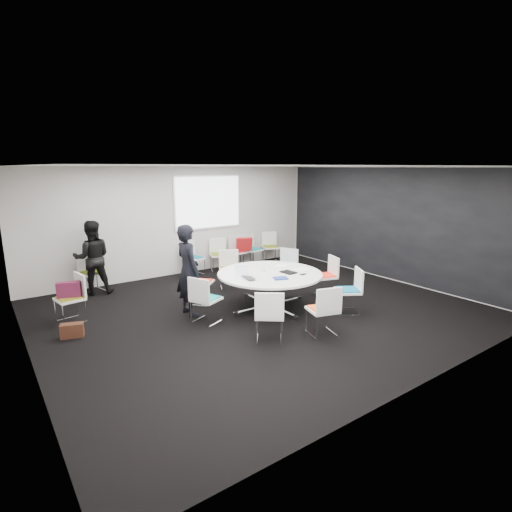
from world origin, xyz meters
TOP-DOWN VIEW (x-y plane):
  - room_shell at (0.09, 0.00)m, footprint 8.08×7.08m
  - conference_table at (0.24, -0.02)m, footprint 2.07×2.07m
  - projection_screen at (0.80, 3.46)m, footprint 1.90×0.03m
  - chair_ring_a at (1.70, -0.11)m, footprint 0.57×0.58m
  - chair_ring_b at (1.47, 0.97)m, footprint 0.60×0.61m
  - chair_ring_c at (0.30, 1.59)m, footprint 0.60×0.60m
  - chair_ring_d at (-0.76, 1.03)m, footprint 0.64×0.64m
  - chair_ring_e at (-1.18, 0.03)m, footprint 0.60×0.60m
  - chair_ring_f at (-0.72, -1.27)m, footprint 0.64×0.64m
  - chair_ring_g at (0.15, -1.60)m, footprint 0.57×0.56m
  - chair_ring_h at (1.31, -1.12)m, footprint 0.62×0.63m
  - chair_back_a at (0.13, 3.14)m, footprint 0.55×0.54m
  - chair_back_b at (0.91, 3.14)m, footprint 0.59×0.58m
  - chair_back_c at (1.60, 3.17)m, footprint 0.54×0.53m
  - chair_back_d at (2.04, 3.16)m, footprint 0.52×0.51m
  - chair_back_e at (2.70, 3.16)m, footprint 0.60×0.59m
  - chair_spare_left at (-3.17, 1.49)m, footprint 0.52×0.53m
  - chair_person_back at (-2.40, 3.17)m, footprint 0.55×0.54m
  - person_main at (-1.24, 0.59)m, footprint 0.42×0.64m
  - person_back at (-2.39, 3.00)m, footprint 0.92×0.79m
  - laptop at (-0.30, -0.14)m, footprint 0.29×0.40m
  - laptop_lid at (-0.37, 0.08)m, footprint 0.16×0.27m
  - notebook_black at (0.54, -0.23)m, footprint 0.25×0.32m
  - tablet_folio at (0.14, -0.49)m, footprint 0.32×0.28m
  - papers_right at (0.81, 0.32)m, footprint 0.34×0.28m
  - papers_front at (0.94, -0.16)m, footprint 0.32×0.24m
  - cup at (0.20, 0.15)m, footprint 0.08×0.08m
  - phone at (0.69, -0.50)m, footprint 0.15×0.08m
  - maroon_bag at (-3.18, 1.49)m, footprint 0.42×0.26m
  - brown_bag at (-3.32, 0.75)m, footprint 0.39×0.27m
  - red_jacket at (1.61, 2.94)m, footprint 0.47×0.31m

SIDE VIEW (x-z plane):
  - brown_bag at x=-3.32m, z-range 0.00..0.24m
  - chair_ring_a at x=1.70m, z-range -0.16..0.72m
  - chair_ring_b at x=1.47m, z-range -0.16..0.72m
  - chair_ring_c at x=0.30m, z-range -0.16..0.72m
  - chair_ring_d at x=-0.76m, z-range -0.16..0.72m
  - chair_ring_e at x=-1.18m, z-range -0.16..0.72m
  - chair_ring_f at x=-0.72m, z-range -0.16..0.72m
  - chair_ring_g at x=0.15m, z-range -0.16..0.72m
  - chair_ring_h at x=1.31m, z-range -0.16..0.72m
  - chair_back_a at x=0.13m, z-range -0.16..0.72m
  - chair_back_b at x=0.91m, z-range -0.16..0.72m
  - chair_back_c at x=1.60m, z-range -0.16..0.72m
  - chair_back_d at x=2.04m, z-range -0.16..0.72m
  - chair_back_e at x=2.70m, z-range -0.16..0.72m
  - chair_spare_left at x=-3.17m, z-range -0.16..0.72m
  - chair_person_back at x=-2.40m, z-range -0.16..0.72m
  - conference_table at x=0.24m, z-range 0.16..0.89m
  - maroon_bag at x=-3.18m, z-range 0.48..0.76m
  - red_jacket at x=1.61m, z-range 0.52..0.88m
  - papers_right at x=0.81m, z-range 0.73..0.73m
  - papers_front at x=0.94m, z-range 0.73..0.73m
  - phone at x=0.69m, z-range 0.73..0.74m
  - notebook_black at x=0.54m, z-range 0.73..0.75m
  - tablet_folio at x=0.14m, z-range 0.73..0.76m
  - laptop at x=-0.30m, z-range 0.73..0.76m
  - cup at x=0.20m, z-range 0.73..0.82m
  - person_back at x=-2.39m, z-range 0.00..1.65m
  - laptop_lid at x=-0.37m, z-range 0.75..0.97m
  - person_main at x=-1.24m, z-range 0.00..1.75m
  - room_shell at x=0.09m, z-range -0.04..2.84m
  - projection_screen at x=0.80m, z-range 1.17..2.53m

